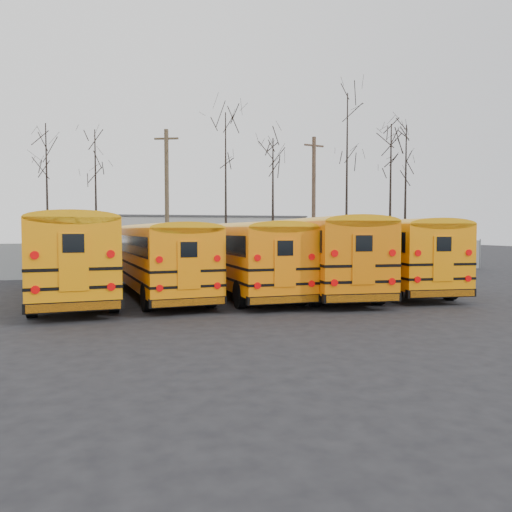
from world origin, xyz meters
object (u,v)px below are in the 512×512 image
object	(u,v)px
bus_a	(72,249)
bus_d	(314,248)
bus_b	(160,253)
utility_pole_left	(167,197)
utility_pole_right	(314,200)
bus_e	(381,249)
bus_c	(243,252)

from	to	relation	value
bus_a	bus_d	world-z (taller)	bus_a
bus_a	bus_b	xyz separation A→B (m)	(3.39, -0.20, -0.20)
bus_b	utility_pole_left	size ratio (longest dim) A/B	1.10
utility_pole_right	bus_b	bearing A→B (deg)	-143.16
bus_d	utility_pole_right	bearing A→B (deg)	72.33
bus_d	bus_e	xyz separation A→B (m)	(3.39, 0.24, -0.05)
bus_e	utility_pole_right	world-z (taller)	utility_pole_right
bus_b	bus_e	size ratio (longest dim) A/B	0.95
bus_a	utility_pole_right	size ratio (longest dim) A/B	1.25
bus_a	bus_e	distance (m)	13.37
bus_a	utility_pole_left	bearing A→B (deg)	66.80
bus_e	bus_a	bearing A→B (deg)	-176.76
bus_a	bus_c	bearing A→B (deg)	-8.84
bus_d	bus_e	world-z (taller)	bus_d
bus_e	utility_pole_left	bearing A→B (deg)	120.58
bus_a	bus_d	xyz separation A→B (m)	(9.97, -0.67, -0.05)
utility_pole_right	bus_d	bearing A→B (deg)	-125.11
bus_a	bus_c	xyz separation A→B (m)	(6.81, -0.45, -0.17)
bus_c	bus_e	xyz separation A→B (m)	(6.54, 0.02, 0.08)
bus_b	utility_pole_left	bearing A→B (deg)	77.32
bus_e	utility_pole_right	size ratio (longest dim) A/B	1.19
bus_a	bus_b	size ratio (longest dim) A/B	1.11
bus_a	bus_e	bearing A→B (deg)	-6.89
bus_a	bus_e	size ratio (longest dim) A/B	1.05
bus_c	bus_e	size ratio (longest dim) A/B	0.95
bus_c	utility_pole_left	distance (m)	17.19
utility_pole_left	bus_a	bearing A→B (deg)	-86.42
bus_a	bus_d	size ratio (longest dim) A/B	1.02
bus_e	utility_pole_right	bearing A→B (deg)	83.79
bus_b	utility_pole_right	world-z (taller)	utility_pole_right
utility_pole_left	utility_pole_right	size ratio (longest dim) A/B	1.02
bus_c	bus_e	distance (m)	6.55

